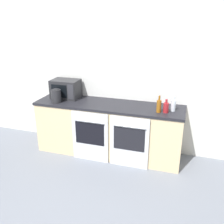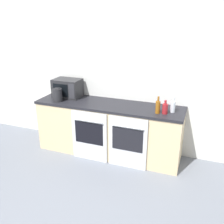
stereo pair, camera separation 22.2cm
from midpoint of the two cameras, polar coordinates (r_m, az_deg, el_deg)
The scene contains 9 objects.
wall_back at distance 4.28m, azimuth 2.42°, elevation 8.38°, with size 10.00×0.06×2.60m.
counter_back at distance 4.24m, azimuth 0.77°, elevation -3.87°, with size 2.44×0.66×0.90m.
oven_left at distance 4.04m, azimuth -3.61°, elevation -5.54°, with size 0.60×0.06×0.84m.
oven_right at distance 3.85m, azimuth 5.24°, elevation -7.04°, with size 0.60×0.06×0.84m.
microwave at distance 4.45m, azimuth -8.72°, elevation 5.41°, with size 0.47×0.33×0.32m.
bottle_clear at distance 3.83m, azimuth 15.36°, elevation 1.23°, with size 0.07×0.07×0.23m.
bottle_amber at distance 3.73m, azimuth 12.12°, elevation 1.17°, with size 0.07×0.07×0.26m.
bottle_red at distance 3.74m, azimuth 13.71°, elevation 0.78°, with size 0.08×0.08×0.21m.
kettle at distance 4.25m, azimuth -10.92°, elevation 3.83°, with size 0.16×0.16×0.23m.
Camera 2 is at (1.41, -1.62, 2.24)m, focal length 40.00 mm.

